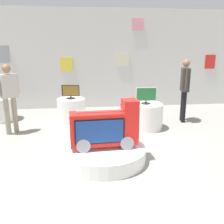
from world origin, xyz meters
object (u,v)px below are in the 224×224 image
object	(u,v)px
tv_on_left_rear	(146,95)
tv_on_center_rear	(71,92)
main_display_pedestal	(104,154)
display_pedestal_left_rear	(145,116)
display_pedestal_center_rear	(71,110)
shopper_browsing_rear	(185,86)
novelty_firetruck_tv	(105,129)
display_pedestal_right_rear	(0,109)
shopper_browsing_near_truck	(9,94)

from	to	relation	value
tv_on_left_rear	tv_on_center_rear	size ratio (longest dim) A/B	1.07
main_display_pedestal	display_pedestal_left_rear	distance (m)	2.19
main_display_pedestal	display_pedestal_center_rear	distance (m)	2.77
main_display_pedestal	shopper_browsing_rear	distance (m)	3.45
novelty_firetruck_tv	display_pedestal_center_rear	distance (m)	2.79
display_pedestal_center_rear	tv_on_center_rear	world-z (taller)	tv_on_center_rear
tv_on_left_rear	display_pedestal_center_rear	bearing A→B (deg)	155.48
novelty_firetruck_tv	display_pedestal_right_rear	distance (m)	4.12
shopper_browsing_near_truck	shopper_browsing_rear	bearing A→B (deg)	6.04
shopper_browsing_near_truck	shopper_browsing_rear	size ratio (longest dim) A/B	0.97
display_pedestal_center_rear	display_pedestal_right_rear	bearing A→B (deg)	170.28
display_pedestal_center_rear	shopper_browsing_rear	bearing A→B (deg)	-7.28
tv_on_center_rear	display_pedestal_right_rear	bearing A→B (deg)	170.17
novelty_firetruck_tv	tv_on_center_rear	xyz separation A→B (m)	(-0.72, 2.67, 0.22)
display_pedestal_left_rear	display_pedestal_center_rear	world-z (taller)	same
tv_on_left_rear	display_pedestal_right_rear	xyz separation A→B (m)	(-3.98, 1.23, -0.55)
display_pedestal_center_rear	novelty_firetruck_tv	bearing A→B (deg)	-74.99
tv_on_left_rear	shopper_browsing_rear	xyz separation A→B (m)	(1.21, 0.48, 0.14)
display_pedestal_right_rear	shopper_browsing_rear	xyz separation A→B (m)	(5.19, -0.75, 0.69)
tv_on_left_rear	shopper_browsing_near_truck	bearing A→B (deg)	-179.97
tv_on_center_rear	shopper_browsing_near_truck	size ratio (longest dim) A/B	0.30
shopper_browsing_rear	tv_on_center_rear	bearing A→B (deg)	172.79
tv_on_left_rear	display_pedestal_center_rear	size ratio (longest dim) A/B	0.68
display_pedestal_center_rear	display_pedestal_right_rear	size ratio (longest dim) A/B	0.88
main_display_pedestal	novelty_firetruck_tv	bearing A→B (deg)	-12.41
shopper_browsing_near_truck	shopper_browsing_rear	world-z (taller)	shopper_browsing_rear
display_pedestal_right_rear	shopper_browsing_near_truck	size ratio (longest dim) A/B	0.53
novelty_firetruck_tv	tv_on_center_rear	world-z (taller)	novelty_firetruck_tv
tv_on_left_rear	display_pedestal_right_rear	world-z (taller)	tv_on_left_rear
tv_on_left_rear	display_pedestal_right_rear	size ratio (longest dim) A/B	0.60
tv_on_left_rear	shopper_browsing_rear	bearing A→B (deg)	21.60
tv_on_left_rear	tv_on_center_rear	distance (m)	2.12
tv_on_center_rear	shopper_browsing_rear	size ratio (longest dim) A/B	0.29
display_pedestal_center_rear	tv_on_center_rear	bearing A→B (deg)	-76.13
tv_on_center_rear	display_pedestal_left_rear	bearing A→B (deg)	-24.33
shopper_browsing_near_truck	display_pedestal_center_rear	bearing A→B (deg)	32.07
main_display_pedestal	shopper_browsing_near_truck	bearing A→B (deg)	139.55
main_display_pedestal	display_pedestal_center_rear	size ratio (longest dim) A/B	1.96
novelty_firetruck_tv	shopper_browsing_near_truck	world-z (taller)	shopper_browsing_near_truck
novelty_firetruck_tv	display_pedestal_left_rear	distance (m)	2.19
display_pedestal_left_rear	tv_on_center_rear	bearing A→B (deg)	155.67
display_pedestal_center_rear	shopper_browsing_near_truck	xyz separation A→B (m)	(-1.41, -0.88, 0.66)
main_display_pedestal	display_pedestal_right_rear	bearing A→B (deg)	132.28
display_pedestal_left_rear	shopper_browsing_near_truck	world-z (taller)	shopper_browsing_near_truck
shopper_browsing_rear	display_pedestal_center_rear	bearing A→B (deg)	172.72
display_pedestal_left_rear	display_pedestal_right_rear	world-z (taller)	same
display_pedestal_right_rear	shopper_browsing_near_truck	world-z (taller)	shopper_browsing_near_truck
tv_on_left_rear	shopper_browsing_rear	distance (m)	1.31
shopper_browsing_rear	novelty_firetruck_tv	bearing A→B (deg)	-136.73
main_display_pedestal	tv_on_center_rear	bearing A→B (deg)	104.55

